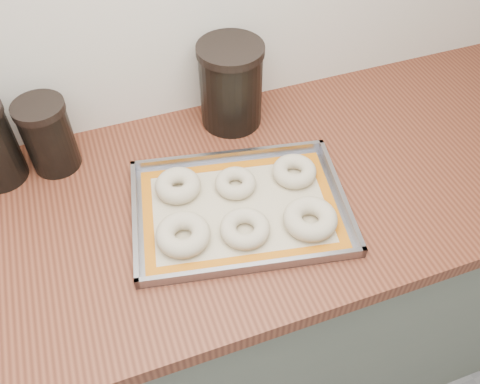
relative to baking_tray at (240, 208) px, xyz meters
name	(u,v)px	position (x,y,z in m)	size (l,w,h in m)	color
cabinet	(155,325)	(-0.24, 0.05, -0.48)	(3.00, 0.65, 0.86)	#5A6155
countertop	(129,226)	(-0.24, 0.05, -0.03)	(3.06, 0.68, 0.04)	brown
baking_tray	(240,208)	(0.00, 0.00, 0.00)	(0.51, 0.41, 0.03)	gray
baking_mat	(240,209)	(0.00, 0.00, 0.00)	(0.47, 0.36, 0.00)	#C6B793
bagel_front_left	(183,235)	(-0.14, -0.04, 0.02)	(0.11, 0.11, 0.04)	beige
bagel_front_mid	(245,229)	(-0.01, -0.07, 0.01)	(0.10, 0.10, 0.03)	beige
bagel_front_right	(310,219)	(0.12, -0.09, 0.02)	(0.11, 0.11, 0.04)	beige
bagel_back_left	(178,186)	(-0.11, 0.10, 0.02)	(0.10, 0.10, 0.04)	beige
bagel_back_mid	(236,183)	(0.01, 0.06, 0.01)	(0.09, 0.09, 0.03)	beige
bagel_back_right	(294,171)	(0.15, 0.05, 0.02)	(0.10, 0.10, 0.03)	beige
canister_mid	(48,136)	(-0.36, 0.28, 0.08)	(0.11, 0.11, 0.18)	black
canister_right	(231,85)	(0.08, 0.30, 0.10)	(0.16, 0.16, 0.22)	black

